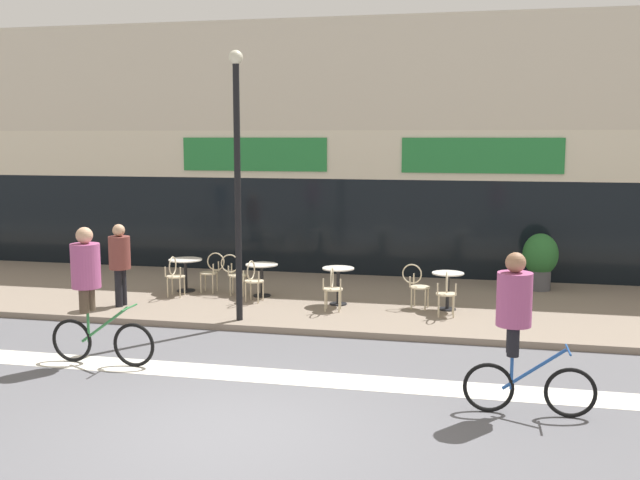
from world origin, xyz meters
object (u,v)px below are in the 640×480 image
at_px(lamp_post, 237,167).
at_px(cafe_chair_1_side, 234,272).
at_px(bistro_table_0, 186,268).
at_px(cafe_chair_0_near, 174,273).
at_px(bistro_table_3, 448,284).
at_px(cafe_chair_1_near, 253,278).
at_px(cafe_chair_0_side, 212,270).
at_px(cyclist_1, 518,320).
at_px(pedestrian_near_end, 120,258).
at_px(bistro_table_1, 262,273).
at_px(cafe_chair_2_near, 332,286).
at_px(bistro_table_2, 338,279).
at_px(planter_pot, 540,259).
at_px(cafe_chair_3_near, 446,291).
at_px(cafe_chair_3_side, 416,283).
at_px(cyclist_0, 90,285).

bearing_deg(lamp_post, cafe_chair_1_side, 111.32).
bearing_deg(bistro_table_0, cafe_chair_0_near, -89.66).
relative_size(bistro_table_3, cafe_chair_1_near, 0.84).
bearing_deg(cafe_chair_0_side, lamp_post, 121.21).
xyz_separation_m(bistro_table_3, cyclist_1, (1.13, -5.26, 0.60)).
xyz_separation_m(lamp_post, pedestrian_near_end, (-2.76, 0.61, -1.89)).
relative_size(bistro_table_1, cafe_chair_1_near, 0.79).
height_order(cafe_chair_0_side, cafe_chair_1_near, same).
height_order(bistro_table_3, cafe_chair_1_side, cafe_chair_1_side).
bearing_deg(lamp_post, cafe_chair_2_near, 34.16).
height_order(bistro_table_2, cafe_chair_1_near, cafe_chair_1_near).
relative_size(lamp_post, pedestrian_near_end, 2.96).
height_order(cafe_chair_1_side, cyclist_1, cyclist_1).
xyz_separation_m(bistro_table_1, cafe_chair_1_side, (-0.63, -0.01, 0.01)).
bearing_deg(planter_pot, cyclist_1, -95.96).
xyz_separation_m(cafe_chair_0_near, planter_pot, (7.76, 2.48, 0.20)).
relative_size(bistro_table_1, bistro_table_3, 0.94).
xyz_separation_m(cafe_chair_2_near, planter_pot, (4.16, 3.07, 0.20)).
bearing_deg(planter_pot, cafe_chair_3_near, -122.27).
xyz_separation_m(cafe_chair_0_near, cafe_chair_3_side, (5.20, 0.07, 0.00)).
bearing_deg(cafe_chair_0_side, bistro_table_2, 168.45).
bearing_deg(planter_pot, lamp_post, -144.19).
distance_m(cafe_chair_0_side, cafe_chair_1_near, 1.42).
height_order(cafe_chair_0_near, cafe_chair_1_near, same).
xyz_separation_m(bistro_table_2, cyclist_1, (3.36, -5.24, 0.59)).
xyz_separation_m(cafe_chair_0_side, lamp_post, (1.41, -2.28, 2.38)).
distance_m(cafe_chair_3_side, pedestrian_near_end, 6.06).
bearing_deg(cafe_chair_1_near, cyclist_0, 167.59).
bearing_deg(cyclist_1, lamp_post, 143.21).
height_order(cafe_chair_0_near, pedestrian_near_end, pedestrian_near_end).
bearing_deg(bistro_table_0, cafe_chair_2_near, -18.53).
bearing_deg(bistro_table_3, cafe_chair_1_side, 174.81).
bearing_deg(planter_pot, cafe_chair_1_near, -156.22).
relative_size(bistro_table_2, cyclist_0, 0.35).
xyz_separation_m(bistro_table_2, bistro_table_3, (2.23, 0.01, -0.01)).
height_order(cafe_chair_0_near, cyclist_0, cyclist_0).
distance_m(cafe_chair_1_near, cafe_chair_2_near, 1.85).
bearing_deg(cafe_chair_1_near, bistro_table_1, 4.04).
bearing_deg(cafe_chair_1_near, bistro_table_2, -79.66).
bearing_deg(bistro_table_0, cafe_chair_3_near, -11.57).
height_order(bistro_table_1, cafe_chair_3_side, cafe_chair_3_side).
bearing_deg(cafe_chair_1_near, lamp_post, -167.41).
height_order(bistro_table_2, cafe_chair_1_side, cafe_chair_1_side).
bearing_deg(cafe_chair_2_near, pedestrian_near_end, 91.06).
bearing_deg(cyclist_1, bistro_table_0, 139.01).
height_order(bistro_table_0, bistro_table_1, bistro_table_0).
bearing_deg(cafe_chair_2_near, cyclist_1, -148.98).
relative_size(cafe_chair_0_side, cyclist_1, 0.43).
relative_size(cafe_chair_3_near, cafe_chair_3_side, 1.00).
bearing_deg(bistro_table_1, bistro_table_2, -14.07).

